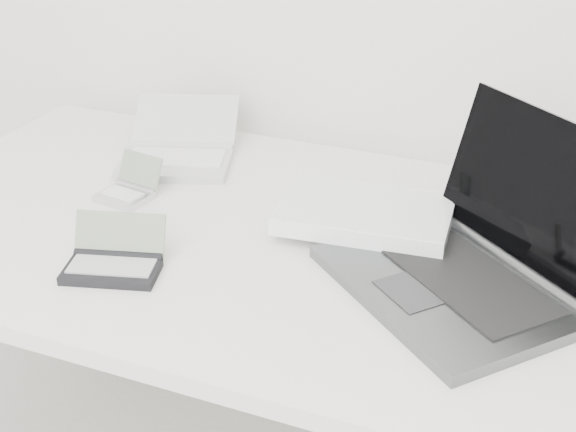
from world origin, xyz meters
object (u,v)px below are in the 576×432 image
at_px(laptop_large, 430,241).
at_px(netbook_open_white, 178,151).
at_px(desk, 313,264).
at_px(palmtop_charcoal, 114,261).

distance_m(laptop_large, netbook_open_white, 0.61).
relative_size(desk, laptop_large, 2.72).
height_order(laptop_large, palmtop_charcoal, laptop_large).
xyz_separation_m(desk, netbook_open_white, (-0.38, 0.21, 0.07)).
height_order(netbook_open_white, palmtop_charcoal, netbook_open_white).
bearing_deg(netbook_open_white, desk, -47.50).
relative_size(netbook_open_white, palmtop_charcoal, 1.88).
bearing_deg(desk, laptop_large, 0.16).
relative_size(desk, netbook_open_white, 4.92).
distance_m(desk, laptop_large, 0.22).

